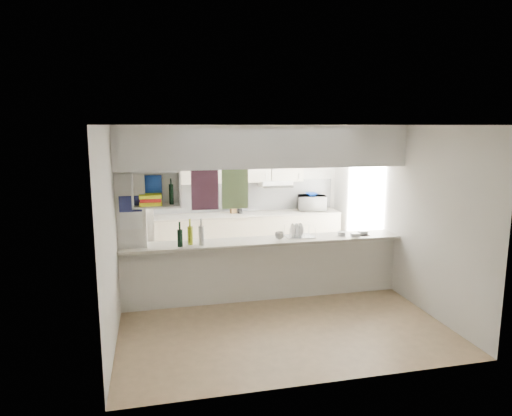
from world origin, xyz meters
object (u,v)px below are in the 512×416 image
object	(u,v)px
dish_rack	(299,231)
wine_bottles	(191,236)
bowl	(311,194)
microwave	(312,203)

from	to	relation	value
dish_rack	wine_bottles	distance (m)	1.66
bowl	wine_bottles	bearing A→B (deg)	-139.55
microwave	dish_rack	bearing A→B (deg)	77.68
dish_rack	wine_bottles	world-z (taller)	wine_bottles
microwave	bowl	bearing A→B (deg)	47.76
microwave	bowl	size ratio (longest dim) A/B	2.30
bowl	dish_rack	distance (m)	2.27
wine_bottles	dish_rack	bearing A→B (deg)	4.78
dish_rack	wine_bottles	bearing A→B (deg)	-176.95
microwave	wine_bottles	bearing A→B (deg)	52.65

